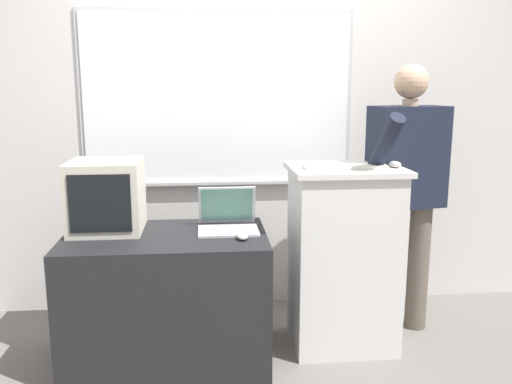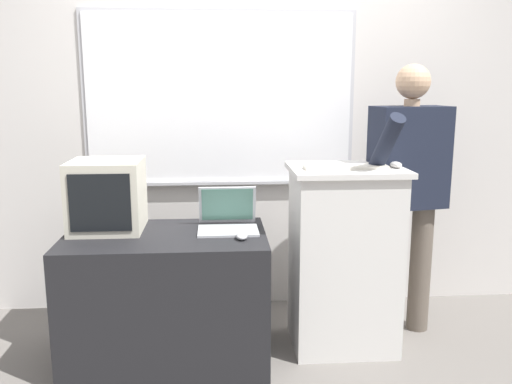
% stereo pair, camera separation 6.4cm
% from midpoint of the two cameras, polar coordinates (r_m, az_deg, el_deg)
% --- Properties ---
extents(back_wall, '(6.40, 0.17, 2.98)m').
position_cam_midpoint_polar(back_wall, '(3.64, -0.82, 11.01)').
color(back_wall, silver).
rests_on(back_wall, ground_plane).
extents(lectern_podium, '(0.63, 0.51, 1.06)m').
position_cam_midpoint_polar(lectern_podium, '(3.17, 8.56, -6.76)').
color(lectern_podium, silver).
rests_on(lectern_podium, ground_plane).
extents(side_desk, '(1.08, 0.66, 0.71)m').
position_cam_midpoint_polar(side_desk, '(3.07, -9.91, -10.88)').
color(side_desk, black).
rests_on(side_desk, ground_plane).
extents(person_presenter, '(0.60, 0.58, 1.62)m').
position_cam_midpoint_polar(person_presenter, '(3.32, 15.00, 1.01)').
color(person_presenter, brown).
rests_on(person_presenter, ground_plane).
extents(laptop, '(0.33, 0.30, 0.23)m').
position_cam_midpoint_polar(laptop, '(3.03, -3.61, -2.64)').
color(laptop, '#B7BABF').
rests_on(laptop, side_desk).
extents(wireless_keyboard, '(0.45, 0.12, 0.02)m').
position_cam_midpoint_polar(wireless_keyboard, '(2.98, 8.77, 2.65)').
color(wireless_keyboard, beige).
rests_on(wireless_keyboard, lectern_podium).
extents(computer_mouse_by_laptop, '(0.06, 0.10, 0.03)m').
position_cam_midpoint_polar(computer_mouse_by_laptop, '(2.82, -2.08, -4.67)').
color(computer_mouse_by_laptop, '#BCBCC1').
rests_on(computer_mouse_by_laptop, side_desk).
extents(computer_mouse_by_keyboard, '(0.06, 0.10, 0.03)m').
position_cam_midpoint_polar(computer_mouse_by_keyboard, '(3.08, 13.86, 2.85)').
color(computer_mouse_by_keyboard, silver).
rests_on(computer_mouse_by_keyboard, lectern_podium).
extents(crt_monitor, '(0.38, 0.39, 0.39)m').
position_cam_midpoint_polar(crt_monitor, '(3.07, -16.05, -0.42)').
color(crt_monitor, beige).
rests_on(crt_monitor, side_desk).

